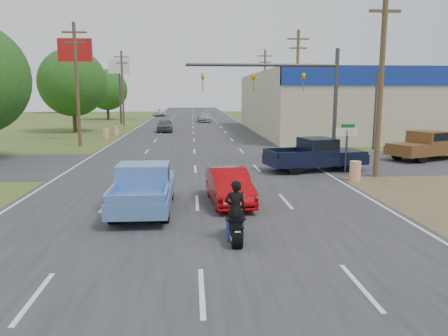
{
  "coord_description": "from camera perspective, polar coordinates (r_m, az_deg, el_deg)",
  "views": [
    {
      "loc": [
        -0.17,
        -9.05,
        4.34
      ],
      "look_at": [
        1.14,
        8.72,
        1.3
      ],
      "focal_mm": 35.0,
      "sensor_mm": 36.0,
      "label": 1
    }
  ],
  "objects": [
    {
      "name": "red_convertible",
      "position": [
        17.41,
        0.69,
        -2.41
      ],
      "size": [
        1.8,
        4.31,
        1.38
      ],
      "primitive_type": "imported",
      "rotation": [
        0.0,
        0.0,
        0.08
      ],
      "color": "#A2070A",
      "rests_on": "ground"
    },
    {
      "name": "rider",
      "position": [
        12.9,
        1.5,
        -5.88
      ],
      "size": [
        0.65,
        0.43,
        1.76
      ],
      "primitive_type": "imported",
      "rotation": [
        0.0,
        0.0,
        3.13
      ],
      "color": "black",
      "rests_on": "ground"
    },
    {
      "name": "pole_sign_left_far",
      "position": [
        65.93,
        -13.52,
        11.89
      ],
      "size": [
        3.0,
        0.35,
        9.2
      ],
      "color": "#3F3F44",
      "rests_on": "ground"
    },
    {
      "name": "lane_sign",
      "position": [
        24.65,
        15.7,
        3.64
      ],
      "size": [
        1.2,
        0.08,
        2.52
      ],
      "color": "#3F3F44",
      "rests_on": "ground"
    },
    {
      "name": "tree_2",
      "position": [
        76.35,
        -15.03,
        9.82
      ],
      "size": [
        6.72,
        6.72,
        8.32
      ],
      "color": "#422D19",
      "rests_on": "ground"
    },
    {
      "name": "barrel_1",
      "position": [
        31.01,
        11.88,
        2.36
      ],
      "size": [
        0.56,
        0.56,
        1.0
      ],
      "primitive_type": "cylinder",
      "color": "orange",
      "rests_on": "ground"
    },
    {
      "name": "street_name_sign",
      "position": [
        26.28,
        15.8,
        3.35
      ],
      "size": [
        0.8,
        0.08,
        2.61
      ],
      "color": "#3F3F44",
      "rests_on": "ground"
    },
    {
      "name": "utility_pole_3",
      "position": [
        58.86,
        5.33,
        10.6
      ],
      "size": [
        2.0,
        0.28,
        10.0
      ],
      "color": "#4C3823",
      "rests_on": "ground"
    },
    {
      "name": "barrel_3",
      "position": [
        47.89,
        -13.9,
        4.8
      ],
      "size": [
        0.56,
        0.56,
        1.0
      ],
      "primitive_type": "cylinder",
      "color": "orange",
      "rests_on": "ground"
    },
    {
      "name": "brown_pickup",
      "position": [
        31.89,
        24.93,
        2.71
      ],
      "size": [
        6.17,
        4.3,
        1.91
      ],
      "rotation": [
        0.0,
        0.0,
        1.97
      ],
      "color": "black",
      "rests_on": "ground"
    },
    {
      "name": "main_road",
      "position": [
        49.24,
        -4.01,
        4.62
      ],
      "size": [
        15.0,
        180.0,
        0.02
      ],
      "primitive_type": "cube",
      "color": "#2D2D30",
      "rests_on": "ground"
    },
    {
      "name": "distant_car_silver",
      "position": [
        67.84,
        -2.59,
        6.6
      ],
      "size": [
        2.24,
        4.91,
        1.39
      ],
      "primitive_type": "imported",
      "rotation": [
        0.0,
        0.0,
        0.06
      ],
      "color": "#A4A4A9",
      "rests_on": "ground"
    },
    {
      "name": "dirt_verge",
      "position": [
        22.51,
        25.67,
        -2.39
      ],
      "size": [
        8.0,
        18.0,
        0.01
      ],
      "primitive_type": "cube",
      "color": "brown",
      "rests_on": "ground"
    },
    {
      "name": "signal_mast",
      "position": [
        26.74,
        8.89,
        10.56
      ],
      "size": [
        9.12,
        0.4,
        7.0
      ],
      "color": "#3F3F44",
      "rests_on": "ground"
    },
    {
      "name": "blue_pickup",
      "position": [
        16.68,
        -10.4,
        -2.4
      ],
      "size": [
        2.06,
        5.34,
        1.77
      ],
      "rotation": [
        0.0,
        0.0,
        -0.0
      ],
      "color": "black",
      "rests_on": "ground"
    },
    {
      "name": "distant_car_white",
      "position": [
        86.86,
        -8.46,
        7.18
      ],
      "size": [
        2.9,
        5.26,
        1.4
      ],
      "primitive_type": "imported",
      "rotation": [
        0.0,
        0.0,
        3.26
      ],
      "color": "white",
      "rests_on": "ground"
    },
    {
      "name": "tree_1",
      "position": [
        52.78,
        -19.18,
        10.5
      ],
      "size": [
        7.56,
        7.56,
        9.36
      ],
      "color": "#422D19",
      "rests_on": "ground"
    },
    {
      "name": "tree_5",
      "position": [
        108.35,
        12.15,
        10.29
      ],
      "size": [
        7.98,
        7.98,
        9.88
      ],
      "color": "#422D19",
      "rests_on": "ground"
    },
    {
      "name": "cross_road",
      "position": [
        27.4,
        -3.8,
        0.57
      ],
      "size": [
        120.0,
        10.0,
        0.02
      ],
      "primitive_type": "cube",
      "color": "#2D2D30",
      "rests_on": "ground"
    },
    {
      "name": "barrel_2",
      "position": [
        44.02,
        -15.15,
        4.35
      ],
      "size": [
        0.56,
        0.56,
        1.0
      ],
      "primitive_type": "cylinder",
      "color": "orange",
      "rests_on": "ground"
    },
    {
      "name": "ground",
      "position": [
        10.04,
        -2.92,
        -15.95
      ],
      "size": [
        200.0,
        200.0,
        0.0
      ],
      "primitive_type": "plane",
      "color": "#3C5321",
      "rests_on": "ground"
    },
    {
      "name": "utility_pole_5",
      "position": [
        38.22,
        -18.68,
        10.65
      ],
      "size": [
        2.0,
        0.28,
        10.0
      ],
      "color": "#4C3823",
      "rests_on": "ground"
    },
    {
      "name": "tree_6",
      "position": [
        108.26,
        -20.55,
        10.23
      ],
      "size": [
        8.82,
        8.82,
        10.92
      ],
      "color": "#422D19",
      "rests_on": "ground"
    },
    {
      "name": "distant_car_grey",
      "position": [
        50.72,
        -7.75,
        5.53
      ],
      "size": [
        1.84,
        4.37,
        1.48
      ],
      "primitive_type": "imported",
      "rotation": [
        0.0,
        0.0,
        0.02
      ],
      "color": "#504F54",
      "rests_on": "ground"
    },
    {
      "name": "utility_pole_1",
      "position": [
        24.1,
        19.86,
        11.44
      ],
      "size": [
        2.0,
        0.28,
        10.0
      ],
      "color": "#4C3823",
      "rests_on": "ground"
    },
    {
      "name": "utility_pole_2",
      "position": [
        41.21,
        9.53,
        10.91
      ],
      "size": [
        2.0,
        0.28,
        10.0
      ],
      "color": "#4C3823",
      "rests_on": "ground"
    },
    {
      "name": "motorcycle",
      "position": [
        12.98,
        1.5,
        -7.79
      ],
      "size": [
        0.61,
        1.97,
        1.0
      ],
      "rotation": [
        0.0,
        0.0,
        -0.01
      ],
      "color": "black",
      "rests_on": "ground"
    },
    {
      "name": "utility_pole_6",
      "position": [
        61.77,
        -13.12,
        10.35
      ],
      "size": [
        2.0,
        0.28,
        10.0
      ],
      "color": "#4C3823",
      "rests_on": "ground"
    },
    {
      "name": "barrel_0",
      "position": [
        22.91,
        16.75,
        -0.38
      ],
      "size": [
        0.56,
        0.56,
        1.0
      ],
      "primitive_type": "cylinder",
      "color": "orange",
      "rests_on": "ground"
    },
    {
      "name": "pole_sign_left_near",
      "position": [
        42.42,
        -18.8,
        13.01
      ],
      "size": [
        3.0,
        0.35,
        9.2
      ],
      "color": "#3F3F44",
      "rests_on": "ground"
    },
    {
      "name": "navy_pickup",
      "position": [
        25.35,
        12.12,
        1.77
      ],
      "size": [
        5.96,
        3.28,
        1.87
      ],
      "rotation": [
        0.0,
        0.0,
        -1.36
      ],
      "color": "black",
      "rests_on": "ground"
    }
  ]
}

